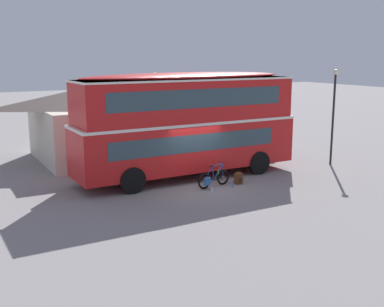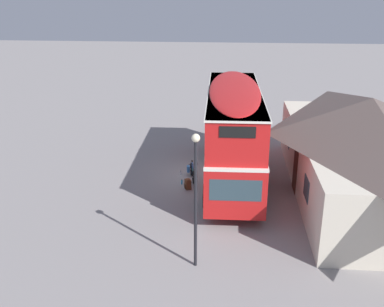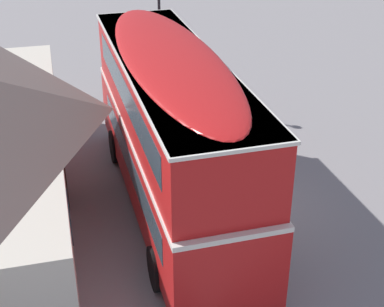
{
  "view_description": "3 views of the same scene",
  "coord_description": "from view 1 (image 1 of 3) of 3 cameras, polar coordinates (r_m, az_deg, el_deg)",
  "views": [
    {
      "loc": [
        -9.88,
        -17.43,
        5.55
      ],
      "look_at": [
        -0.4,
        -0.17,
        1.48
      ],
      "focal_mm": 44.85,
      "sensor_mm": 36.0,
      "label": 1
    },
    {
      "loc": [
        21.37,
        1.29,
        9.18
      ],
      "look_at": [
        1.55,
        -0.43,
        1.79
      ],
      "focal_mm": 41.98,
      "sensor_mm": 36.0,
      "label": 2
    },
    {
      "loc": [
        -13.3,
        4.39,
        9.32
      ],
      "look_at": [
        -0.66,
        1.16,
        2.23
      ],
      "focal_mm": 52.72,
      "sensor_mm": 36.0,
      "label": 3
    }
  ],
  "objects": [
    {
      "name": "street_lamp",
      "position": [
        25.26,
        16.5,
        5.35
      ],
      "size": [
        0.28,
        0.28,
        4.86
      ],
      "color": "black",
      "rests_on": "ground"
    },
    {
      "name": "double_decker_bus",
      "position": [
        21.67,
        -0.59,
        3.96
      ],
      "size": [
        10.47,
        2.82,
        4.79
      ],
      "color": "black",
      "rests_on": "ground"
    },
    {
      "name": "touring_bicycle",
      "position": [
        20.46,
        2.52,
        -3.01
      ],
      "size": [
        1.74,
        0.66,
        1.02
      ],
      "color": "black",
      "rests_on": "ground"
    },
    {
      "name": "pub_building",
      "position": [
        27.62,
        -4.55,
        4.97
      ],
      "size": [
        13.24,
        6.62,
        4.6
      ],
      "color": "beige",
      "rests_on": "ground"
    },
    {
      "name": "backpack_on_ground",
      "position": [
        21.06,
        5.53,
        -2.88
      ],
      "size": [
        0.39,
        0.38,
        0.54
      ],
      "color": "#592D19",
      "rests_on": "ground"
    },
    {
      "name": "ground_plane",
      "position": [
        20.79,
        0.74,
        -3.82
      ],
      "size": [
        120.0,
        120.0,
        0.0
      ],
      "primitive_type": "plane",
      "color": "gray"
    },
    {
      "name": "water_bottle_clear_plastic",
      "position": [
        19.8,
        2.39,
        -4.29
      ],
      "size": [
        0.08,
        0.08,
        0.24
      ],
      "color": "silver",
      "rests_on": "ground"
    },
    {
      "name": "water_bottle_blue_sports",
      "position": [
        20.55,
        4.89,
        -3.7
      ],
      "size": [
        0.08,
        0.08,
        0.25
      ],
      "color": "#338CBF",
      "rests_on": "ground"
    }
  ]
}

